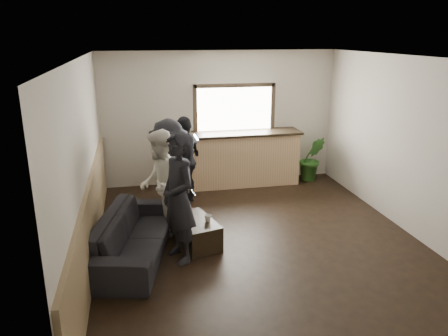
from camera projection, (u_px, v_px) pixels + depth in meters
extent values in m
cube|color=black|center=(257.00, 240.00, 6.89)|extent=(5.00, 6.00, 0.01)
cube|color=silver|center=(262.00, 58.00, 6.06)|extent=(5.00, 6.00, 0.01)
cube|color=#BCB4A5|center=(220.00, 118.00, 9.28)|extent=(5.00, 0.01, 2.80)
cube|color=#BCB4A5|center=(359.00, 247.00, 3.67)|extent=(5.00, 0.01, 2.80)
cube|color=#BCB4A5|center=(84.00, 165.00, 5.99)|extent=(0.01, 6.00, 2.80)
cube|color=#BCB4A5|center=(410.00, 146.00, 6.96)|extent=(0.01, 6.00, 2.80)
cube|color=#8E7450|center=(92.00, 221.00, 6.24)|extent=(0.06, 5.90, 1.10)
cube|color=tan|center=(237.00, 160.00, 9.29)|extent=(2.60, 0.60, 1.10)
cube|color=black|center=(237.00, 133.00, 9.12)|extent=(2.70, 0.68, 0.05)
cube|color=white|center=(234.00, 109.00, 9.24)|extent=(1.60, 0.06, 0.90)
cube|color=#3F3326|center=(235.00, 85.00, 9.07)|extent=(1.72, 0.08, 0.08)
cube|color=#3F3326|center=(195.00, 110.00, 9.05)|extent=(0.08, 0.08, 1.06)
cube|color=#3F3326|center=(273.00, 107.00, 9.38)|extent=(0.08, 0.08, 1.06)
imported|color=black|center=(134.00, 235.00, 6.32)|extent=(1.37, 2.38, 0.65)
cube|color=black|center=(196.00, 232.00, 6.71)|extent=(0.72, 1.00, 0.40)
imported|color=silver|center=(183.00, 214.00, 6.74)|extent=(0.14, 0.14, 0.09)
imported|color=silver|center=(208.00, 218.00, 6.59)|extent=(0.14, 0.14, 0.10)
imported|color=#2D6623|center=(312.00, 158.00, 9.59)|extent=(0.58, 0.49, 0.99)
imported|color=black|center=(179.00, 198.00, 6.06)|extent=(0.66, 0.79, 1.86)
cube|color=black|center=(192.00, 192.00, 6.16)|extent=(0.11, 0.10, 0.12)
cube|color=white|center=(192.00, 192.00, 6.15)|extent=(0.09, 0.09, 0.11)
imported|color=silver|center=(160.00, 184.00, 6.83)|extent=(0.73, 0.89, 1.72)
cube|color=black|center=(174.00, 177.00, 6.82)|extent=(0.10, 0.08, 0.12)
cube|color=white|center=(174.00, 177.00, 6.82)|extent=(0.08, 0.07, 0.11)
imported|color=black|center=(170.00, 169.00, 7.53)|extent=(0.82, 1.22, 1.76)
cube|color=black|center=(182.00, 161.00, 7.50)|extent=(0.10, 0.09, 0.12)
cube|color=white|center=(182.00, 161.00, 7.49)|extent=(0.09, 0.08, 0.11)
imported|color=black|center=(186.00, 160.00, 8.20)|extent=(0.88, 1.05, 1.68)
cube|color=black|center=(196.00, 137.00, 7.99)|extent=(0.12, 0.11, 0.12)
cube|color=white|center=(196.00, 137.00, 7.98)|extent=(0.10, 0.10, 0.11)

